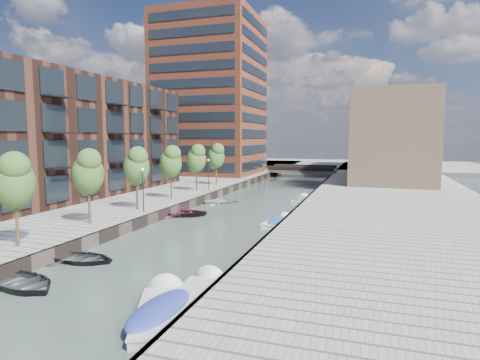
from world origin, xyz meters
The scene contains 29 objects.
water centered at (0.00, 40.00, 0.00)m, with size 300.00×300.00×0.00m, color #38473F.
quay_left centered at (-36.00, 40.00, 0.50)m, with size 60.00×140.00×1.00m, color gray.
quay_right centered at (16.00, 40.00, 0.50)m, with size 20.00×140.00×1.00m, color gray.
quay_wall_left centered at (-6.10, 40.00, 0.50)m, with size 0.25×140.00×1.00m, color #332823.
quay_wall_right centered at (6.10, 40.00, 0.50)m, with size 0.25×140.00×1.00m, color #332823.
far_closure centered at (0.00, 100.00, 0.50)m, with size 80.00×40.00×1.00m, color gray.
apartment_block centered at (-20.00, 30.00, 8.00)m, with size 8.00×38.00×14.00m, color black.
tower centered at (-17.00, 65.00, 16.00)m, with size 18.00×18.00×30.00m, color brown.
tan_block_near centered at (16.00, 62.00, 8.00)m, with size 12.00×25.00×14.00m, color #A28063.
tan_block_far centered at (16.00, 88.00, 9.00)m, with size 12.00×20.00×16.00m, color #A28063.
bridge centered at (0.00, 72.00, 1.39)m, with size 13.00×6.00×1.30m.
tree_1 centered at (-8.50, 11.00, 5.31)m, with size 2.50×2.50×5.95m.
tree_2 centered at (-8.50, 18.00, 5.31)m, with size 2.50×2.50×5.95m.
tree_3 centered at (-8.50, 25.00, 5.31)m, with size 2.50×2.50×5.95m.
tree_4 centered at (-8.50, 32.00, 5.31)m, with size 2.50×2.50×5.95m.
tree_5 centered at (-8.50, 39.00, 5.31)m, with size 2.50×2.50×5.95m.
tree_6 centered at (-8.50, 46.00, 5.31)m, with size 2.50×2.50×5.95m.
lamp_1 centered at (-7.20, 24.00, 3.51)m, with size 0.24×0.24×4.12m.
lamp_2 centered at (-7.20, 40.00, 3.51)m, with size 0.24×0.24×4.12m.
sloop_0 centered at (-4.42, 12.07, 0.00)m, with size 3.22×4.51×0.93m, color black.
sloop_1 centered at (-4.36, 7.39, 0.00)m, with size 3.45×4.83×1.00m, color black.
sloop_2 centered at (-5.15, 27.98, 0.00)m, with size 3.62×5.07×1.05m, color maroon.
sloop_3 centered at (-4.02, 36.44, 0.00)m, with size 3.06×4.29×0.89m, color #BBBBB9.
sloop_4 centered at (-4.79, 27.77, 0.00)m, with size 3.31×4.64×0.96m, color black.
motorboat_0 centered at (4.27, 6.75, 0.23)m, with size 4.07×6.00×1.90m.
motorboat_2 centered at (5.02, 8.95, 0.11)m, with size 2.30×5.60×1.82m.
motorboat_3 centered at (5.11, 27.03, 0.18)m, with size 2.18×4.63×1.48m.
motorboat_4 centered at (4.92, 40.74, 0.18)m, with size 1.70×4.58×1.51m.
car centered at (11.41, 67.20, 1.64)m, with size 1.50×3.74×1.27m, color #ADB0B1.
Camera 1 is at (13.06, -8.64, 8.00)m, focal length 30.00 mm.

